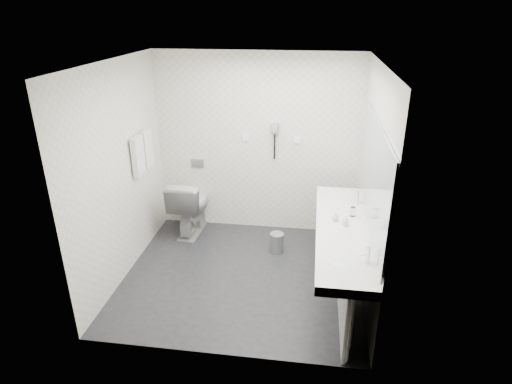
# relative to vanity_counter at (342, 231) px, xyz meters

# --- Properties ---
(floor) EXTENTS (2.80, 2.80, 0.00)m
(floor) POSITION_rel_vanity_counter_xyz_m (-1.12, 0.20, -0.80)
(floor) COLOR #232327
(floor) RESTS_ON ground
(ceiling) EXTENTS (2.80, 2.80, 0.00)m
(ceiling) POSITION_rel_vanity_counter_xyz_m (-1.12, 0.20, 1.70)
(ceiling) COLOR white
(ceiling) RESTS_ON wall_back
(wall_back) EXTENTS (2.80, 0.00, 2.80)m
(wall_back) POSITION_rel_vanity_counter_xyz_m (-1.12, 1.50, 0.45)
(wall_back) COLOR white
(wall_back) RESTS_ON floor
(wall_front) EXTENTS (2.80, 0.00, 2.80)m
(wall_front) POSITION_rel_vanity_counter_xyz_m (-1.12, -1.10, 0.45)
(wall_front) COLOR white
(wall_front) RESTS_ON floor
(wall_left) EXTENTS (0.00, 2.60, 2.60)m
(wall_left) POSITION_rel_vanity_counter_xyz_m (-2.52, 0.20, 0.45)
(wall_left) COLOR white
(wall_left) RESTS_ON floor
(wall_right) EXTENTS (0.00, 2.60, 2.60)m
(wall_right) POSITION_rel_vanity_counter_xyz_m (0.27, 0.20, 0.45)
(wall_right) COLOR white
(wall_right) RESTS_ON floor
(vanity_counter) EXTENTS (0.55, 2.20, 0.10)m
(vanity_counter) POSITION_rel_vanity_counter_xyz_m (0.00, 0.00, 0.00)
(vanity_counter) COLOR white
(vanity_counter) RESTS_ON floor
(vanity_panel) EXTENTS (0.03, 2.15, 0.75)m
(vanity_panel) POSITION_rel_vanity_counter_xyz_m (0.02, 0.00, -0.42)
(vanity_panel) COLOR #9A9792
(vanity_panel) RESTS_ON floor
(vanity_post_near) EXTENTS (0.06, 0.06, 0.75)m
(vanity_post_near) POSITION_rel_vanity_counter_xyz_m (0.05, -1.04, -0.42)
(vanity_post_near) COLOR silver
(vanity_post_near) RESTS_ON floor
(vanity_post_far) EXTENTS (0.06, 0.06, 0.75)m
(vanity_post_far) POSITION_rel_vanity_counter_xyz_m (0.05, 1.04, -0.42)
(vanity_post_far) COLOR silver
(vanity_post_far) RESTS_ON floor
(mirror) EXTENTS (0.02, 2.20, 1.05)m
(mirror) POSITION_rel_vanity_counter_xyz_m (0.26, 0.00, 0.65)
(mirror) COLOR #B2BCC6
(mirror) RESTS_ON wall_right
(basin_near) EXTENTS (0.40, 0.31, 0.05)m
(basin_near) POSITION_rel_vanity_counter_xyz_m (0.00, -0.65, 0.04)
(basin_near) COLOR white
(basin_near) RESTS_ON vanity_counter
(basin_far) EXTENTS (0.40, 0.31, 0.05)m
(basin_far) POSITION_rel_vanity_counter_xyz_m (0.00, 0.65, 0.04)
(basin_far) COLOR white
(basin_far) RESTS_ON vanity_counter
(faucet_near) EXTENTS (0.04, 0.04, 0.15)m
(faucet_near) POSITION_rel_vanity_counter_xyz_m (0.19, -0.65, 0.12)
(faucet_near) COLOR silver
(faucet_near) RESTS_ON vanity_counter
(faucet_far) EXTENTS (0.04, 0.04, 0.15)m
(faucet_far) POSITION_rel_vanity_counter_xyz_m (0.19, 0.65, 0.12)
(faucet_far) COLOR silver
(faucet_far) RESTS_ON vanity_counter
(soap_bottle_a) EXTENTS (0.07, 0.07, 0.11)m
(soap_bottle_a) POSITION_rel_vanity_counter_xyz_m (0.03, 0.04, 0.11)
(soap_bottle_a) COLOR beige
(soap_bottle_a) RESTS_ON vanity_counter
(soap_bottle_b) EXTENTS (0.08, 0.08, 0.10)m
(soap_bottle_b) POSITION_rel_vanity_counter_xyz_m (-0.07, 0.15, 0.10)
(soap_bottle_b) COLOR beige
(soap_bottle_b) RESTS_ON vanity_counter
(glass_left) EXTENTS (0.08, 0.08, 0.11)m
(glass_left) POSITION_rel_vanity_counter_xyz_m (0.12, 0.29, 0.10)
(glass_left) COLOR silver
(glass_left) RESTS_ON vanity_counter
(toilet) EXTENTS (0.50, 0.83, 0.82)m
(toilet) POSITION_rel_vanity_counter_xyz_m (-2.03, 1.21, -0.39)
(toilet) COLOR white
(toilet) RESTS_ON floor
(flush_plate) EXTENTS (0.18, 0.02, 0.12)m
(flush_plate) POSITION_rel_vanity_counter_xyz_m (-1.98, 1.49, 0.15)
(flush_plate) COLOR #B2B5BA
(flush_plate) RESTS_ON wall_back
(pedal_bin) EXTENTS (0.24, 0.24, 0.26)m
(pedal_bin) POSITION_rel_vanity_counter_xyz_m (-0.76, 0.81, -0.67)
(pedal_bin) COLOR #B2B5BA
(pedal_bin) RESTS_ON floor
(bin_lid) EXTENTS (0.18, 0.18, 0.02)m
(bin_lid) POSITION_rel_vanity_counter_xyz_m (-0.76, 0.81, -0.54)
(bin_lid) COLOR #B2B5BA
(bin_lid) RESTS_ON pedal_bin
(towel_rail) EXTENTS (0.02, 0.62, 0.02)m
(towel_rail) POSITION_rel_vanity_counter_xyz_m (-2.47, 0.75, 0.75)
(towel_rail) COLOR silver
(towel_rail) RESTS_ON wall_left
(towel_near) EXTENTS (0.07, 0.24, 0.48)m
(towel_near) POSITION_rel_vanity_counter_xyz_m (-2.46, 0.61, 0.53)
(towel_near) COLOR white
(towel_near) RESTS_ON towel_rail
(towel_far) EXTENTS (0.07, 0.24, 0.48)m
(towel_far) POSITION_rel_vanity_counter_xyz_m (-2.46, 0.89, 0.53)
(towel_far) COLOR white
(towel_far) RESTS_ON towel_rail
(dryer_cradle) EXTENTS (0.10, 0.04, 0.14)m
(dryer_cradle) POSITION_rel_vanity_counter_xyz_m (-0.88, 1.47, 0.70)
(dryer_cradle) COLOR gray
(dryer_cradle) RESTS_ON wall_back
(dryer_barrel) EXTENTS (0.08, 0.14, 0.08)m
(dryer_barrel) POSITION_rel_vanity_counter_xyz_m (-0.88, 1.40, 0.73)
(dryer_barrel) COLOR gray
(dryer_barrel) RESTS_ON dryer_cradle
(dryer_cord) EXTENTS (0.02, 0.02, 0.35)m
(dryer_cord) POSITION_rel_vanity_counter_xyz_m (-0.88, 1.46, 0.45)
(dryer_cord) COLOR black
(dryer_cord) RESTS_ON dryer_cradle
(switch_plate_a) EXTENTS (0.09, 0.02, 0.09)m
(switch_plate_a) POSITION_rel_vanity_counter_xyz_m (-1.27, 1.49, 0.55)
(switch_plate_a) COLOR white
(switch_plate_a) RESTS_ON wall_back
(switch_plate_b) EXTENTS (0.09, 0.02, 0.09)m
(switch_plate_b) POSITION_rel_vanity_counter_xyz_m (-0.57, 1.49, 0.55)
(switch_plate_b) COLOR white
(switch_plate_b) RESTS_ON wall_back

